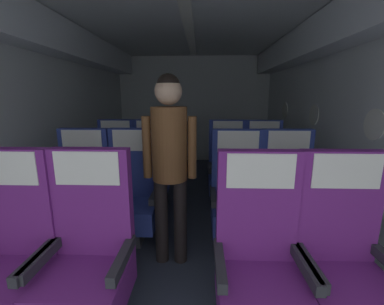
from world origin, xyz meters
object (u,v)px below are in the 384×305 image
Objects in this scene: seat_b_right_aisle at (287,199)px; seat_c_left_aisle at (151,169)px; seat_a_left_window at (8,259)px; seat_c_right_window at (227,170)px; seat_c_left_window at (116,169)px; seat_a_right_window at (259,265)px; seat_a_left_aisle at (88,259)px; flight_attendant at (170,153)px; seat_a_right_aisle at (343,266)px; seat_b_right_window at (237,199)px; seat_b_left_aisle at (133,197)px; seat_b_left_window at (83,197)px; seat_c_right_aisle at (263,171)px.

seat_b_right_aisle is 1.74m from seat_c_left_aisle.
seat_c_right_window is at bearing 52.17° from seat_a_left_window.
seat_b_right_aisle is 2.15m from seat_c_left_window.
seat_c_left_aisle is at bearing 117.35° from seat_a_right_window.
seat_a_left_aisle is 1.00× the size of seat_a_right_window.
seat_a_left_window is at bearing 53.53° from flight_attendant.
flight_attendant reaches higher than seat_a_left_aisle.
seat_a_left_window is 1.97m from seat_c_left_aisle.
seat_b_right_aisle is at bearing 90.20° from seat_a_right_aisle.
seat_a_right_aisle and seat_b_right_aisle have the same top height.
seat_c_left_aisle is at bearing 135.96° from seat_b_right_window.
seat_c_left_window is at bearing 103.81° from seat_a_left_aisle.
seat_a_right_aisle is 1.00× the size of seat_a_right_window.
seat_b_left_aisle is (-1.46, 0.96, 0.00)m from seat_a_right_aisle.
seat_b_left_aisle is (0.48, 0.02, 0.00)m from seat_b_left_window.
seat_a_left_window is 1.00× the size of seat_a_left_aisle.
seat_b_left_window is (-1.94, 0.94, 0.00)m from seat_a_right_aisle.
seat_a_right_window is 1.00× the size of seat_b_left_window.
seat_b_left_aisle is at bearing 146.70° from seat_a_right_aisle.
seat_a_left_window is 2.41m from seat_c_right_window.
flight_attendant reaches higher than seat_a_right_window.
seat_a_left_window is 1.47m from seat_a_right_window.
flight_attendant reaches higher than seat_b_left_window.
seat_c_left_window and seat_c_right_window have the same top height.
seat_b_left_aisle is at bearing -136.68° from seat_c_right_window.
flight_attendant is (-1.06, 0.66, 0.50)m from seat_a_right_aisle.
seat_c_right_aisle is at bearing -1.38° from seat_c_right_window.
seat_a_right_window is 2.15m from seat_c_left_aisle.
seat_b_right_aisle is at bearing 32.78° from seat_a_left_aisle.
seat_a_right_window is 1.90m from seat_c_right_window.
seat_a_left_aisle and seat_c_left_window have the same top height.
seat_a_left_aisle is 1.75m from seat_b_right_aisle.
seat_b_right_aisle is at bearing -63.54° from seat_c_right_window.
seat_c_left_aisle is 1.00m from seat_c_right_window.
seat_a_right_aisle is 1.00× the size of seat_b_left_window.
seat_b_left_window is 2.15m from seat_c_right_aisle.
seat_b_right_window is at bearing 89.54° from seat_a_right_window.
seat_b_left_window is at bearing -1.43° from flight_attendant.
seat_c_right_aisle is at bearing 25.86° from seat_b_left_window.
seat_b_left_window is 1.00× the size of seat_c_right_window.
seat_b_right_window is 1.00× the size of seat_c_right_aisle.
seat_a_left_window and seat_b_right_aisle have the same top height.
seat_a_right_aisle is 1.95m from seat_c_right_window.
seat_a_right_window is 1.95m from seat_c_right_aisle.
seat_b_left_aisle is (-0.98, 0.97, 0.00)m from seat_a_right_window.
flight_attendant reaches higher than seat_b_right_aisle.
seat_c_right_aisle is at bearing 90.16° from seat_a_right_aisle.
seat_b_right_aisle and seat_c_left_window have the same top height.
seat_a_left_aisle is 1.05m from seat_b_left_window.
seat_b_left_window and seat_b_right_aisle have the same top height.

